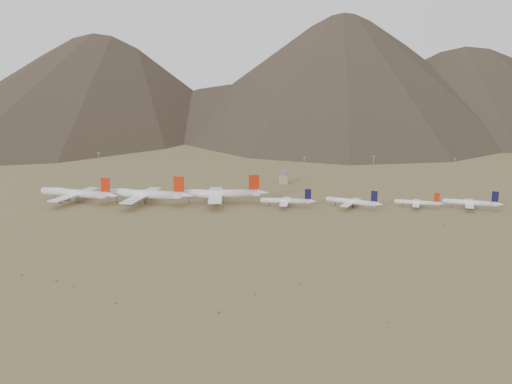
# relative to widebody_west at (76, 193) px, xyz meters

# --- Properties ---
(ground) EXTENTS (3000.00, 3000.00, 0.00)m
(ground) POSITION_rel_widebody_west_xyz_m (129.51, -24.21, -7.42)
(ground) COLOR #98824E
(ground) RESTS_ON ground
(mountain_ridge) EXTENTS (4400.00, 1000.00, 300.00)m
(mountain_ridge) POSITION_rel_widebody_west_xyz_m (129.51, 875.79, 142.58)
(mountain_ridge) COLOR #4D3B2E
(mountain_ridge) RESTS_ON ground
(widebody_west) EXTENTS (71.53, 56.13, 21.53)m
(widebody_west) POSITION_rel_widebody_west_xyz_m (0.00, 0.00, 0.00)
(widebody_west) COLOR white
(widebody_west) RESTS_ON ground
(widebody_centre) EXTENTS (78.12, 60.38, 23.22)m
(widebody_centre) POSITION_rel_widebody_west_xyz_m (55.24, 0.72, 0.58)
(widebody_centre) COLOR white
(widebody_centre) RESTS_ON ground
(widebody_east) EXTENTS (76.08, 59.36, 22.75)m
(widebody_east) POSITION_rel_widebody_west_xyz_m (112.95, 9.58, 0.42)
(widebody_east) COLOR white
(widebody_east) RESTS_ON ground
(narrowbody_a) EXTENTS (44.11, 31.60, 14.55)m
(narrowbody_a) POSITION_rel_widebody_west_xyz_m (168.89, 4.27, -2.70)
(narrowbody_a) COLOR white
(narrowbody_a) RESTS_ON ground
(narrowbody_b) EXTENTS (43.31, 32.49, 15.07)m
(narrowbody_b) POSITION_rel_widebody_west_xyz_m (219.23, 6.22, -2.53)
(narrowbody_b) COLOR white
(narrowbody_b) RESTS_ON ground
(narrowbody_c) EXTENTS (37.01, 27.02, 12.31)m
(narrowbody_c) POSITION_rel_widebody_west_xyz_m (269.22, 13.29, -3.43)
(narrowbody_c) COLOR white
(narrowbody_c) RESTS_ON ground
(narrowbody_d) EXTENTS (44.14, 32.41, 14.77)m
(narrowbody_d) POSITION_rel_widebody_west_xyz_m (309.06, 13.80, -2.63)
(narrowbody_d) COLOR white
(narrowbody_d) RESTS_ON ground
(control_tower) EXTENTS (8.00, 8.00, 12.00)m
(control_tower) POSITION_rel_widebody_west_xyz_m (159.51, 95.79, -2.11)
(control_tower) COLOR gray
(control_tower) RESTS_ON ground
(mast_far_west) EXTENTS (2.00, 0.60, 25.70)m
(mast_far_west) POSITION_rel_widebody_west_xyz_m (-19.80, 98.76, 6.78)
(mast_far_west) COLOR gray
(mast_far_west) RESTS_ON ground
(mast_west) EXTENTS (2.00, 0.60, 25.70)m
(mast_west) POSITION_rel_widebody_west_xyz_m (83.72, 110.55, 6.78)
(mast_west) COLOR gray
(mast_west) RESTS_ON ground
(mast_centre) EXTENTS (2.00, 0.60, 25.70)m
(mast_centre) POSITION_rel_widebody_west_xyz_m (178.50, 92.41, 6.78)
(mast_centre) COLOR gray
(mast_centre) RESTS_ON ground
(mast_east) EXTENTS (2.00, 0.60, 25.70)m
(mast_east) POSITION_rel_widebody_west_xyz_m (242.41, 108.41, 6.78)
(mast_east) COLOR gray
(mast_east) RESTS_ON ground
(mast_far_east) EXTENTS (2.00, 0.60, 25.70)m
(mast_far_east) POSITION_rel_widebody_west_xyz_m (314.17, 102.13, 6.78)
(mast_far_east) COLOR gray
(mast_far_east) RESTS_ON ground
(desert_scrub) EXTENTS (383.49, 178.61, 0.97)m
(desert_scrub) POSITION_rel_widebody_west_xyz_m (100.41, -121.53, -7.09)
(desert_scrub) COLOR brown
(desert_scrub) RESTS_ON ground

